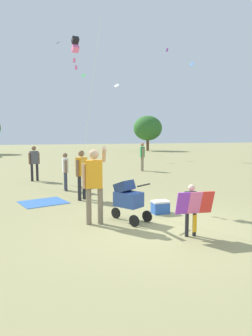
{
  "coord_description": "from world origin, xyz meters",
  "views": [
    {
      "loc": [
        -2.8,
        -6.2,
        2.15
      ],
      "look_at": [
        -0.48,
        0.99,
        1.3
      ],
      "focal_mm": 32.13,
      "sensor_mm": 36.0,
      "label": 1
    }
  ],
  "objects_px": {
    "person_couple_left": "(142,154)",
    "person_kid_running": "(34,160)",
    "person_sitting_far": "(82,171)",
    "picnic_blanket": "(43,202)",
    "stroller": "(128,197)",
    "cooler_box": "(160,207)",
    "person_adult_flyer": "(94,180)",
    "kite_adult_black": "(76,47)",
    "child_with_butterfly_kite": "(192,205)",
    "person_red_shirt": "(65,168)"
  },
  "relations": [
    {
      "from": "person_adult_flyer",
      "to": "person_kid_running",
      "type": "bearing_deg",
      "value": 99.48
    },
    {
      "from": "person_adult_flyer",
      "to": "person_red_shirt",
      "type": "distance_m",
      "value": 4.61
    },
    {
      "from": "kite_adult_black",
      "to": "person_couple_left",
      "type": "relative_size",
      "value": 3.21
    },
    {
      "from": "picnic_blanket",
      "to": "stroller",
      "type": "bearing_deg",
      "value": -55.35
    },
    {
      "from": "child_with_butterfly_kite",
      "to": "person_kid_running",
      "type": "distance_m",
      "value": 9.47
    },
    {
      "from": "picnic_blanket",
      "to": "cooler_box",
      "type": "height_order",
      "value": "cooler_box"
    },
    {
      "from": "person_kid_running",
      "to": "picnic_blanket",
      "type": "distance_m",
      "value": 4.82
    },
    {
      "from": "picnic_blanket",
      "to": "cooler_box",
      "type": "distance_m",
      "value": 3.79
    },
    {
      "from": "child_with_butterfly_kite",
      "to": "picnic_blanket",
      "type": "relative_size",
      "value": 0.82
    },
    {
      "from": "child_with_butterfly_kite",
      "to": "person_couple_left",
      "type": "bearing_deg",
      "value": 74.25
    },
    {
      "from": "person_red_shirt",
      "to": "person_couple_left",
      "type": "xyz_separation_m",
      "value": [
        5.03,
        4.94,
        0.13
      ]
    },
    {
      "from": "kite_adult_black",
      "to": "person_kid_running",
      "type": "xyz_separation_m",
      "value": [
        -1.36,
        4.21,
        -4.04
      ]
    },
    {
      "from": "kite_adult_black",
      "to": "picnic_blanket",
      "type": "distance_m",
      "value": 5.15
    },
    {
      "from": "person_kid_running",
      "to": "cooler_box",
      "type": "xyz_separation_m",
      "value": [
        3.16,
        -7.04,
        -0.78
      ]
    },
    {
      "from": "cooler_box",
      "to": "person_red_shirt",
      "type": "bearing_deg",
      "value": 116.33
    },
    {
      "from": "person_couple_left",
      "to": "child_with_butterfly_kite",
      "type": "bearing_deg",
      "value": -105.75
    },
    {
      "from": "stroller",
      "to": "cooler_box",
      "type": "bearing_deg",
      "value": 22.39
    },
    {
      "from": "stroller",
      "to": "person_sitting_far",
      "type": "distance_m",
      "value": 2.91
    },
    {
      "from": "person_adult_flyer",
      "to": "child_with_butterfly_kite",
      "type": "bearing_deg",
      "value": -40.96
    },
    {
      "from": "child_with_butterfly_kite",
      "to": "cooler_box",
      "type": "height_order",
      "value": "child_with_butterfly_kite"
    },
    {
      "from": "person_red_shirt",
      "to": "cooler_box",
      "type": "distance_m",
      "value": 4.72
    },
    {
      "from": "person_couple_left",
      "to": "person_kid_running",
      "type": "distance_m",
      "value": 6.46
    },
    {
      "from": "person_couple_left",
      "to": "person_sitting_far",
      "type": "bearing_deg",
      "value": -124.82
    },
    {
      "from": "person_adult_flyer",
      "to": "cooler_box",
      "type": "bearing_deg",
      "value": 12.41
    },
    {
      "from": "person_adult_flyer",
      "to": "person_kid_running",
      "type": "relative_size",
      "value": 1.16
    },
    {
      "from": "person_adult_flyer",
      "to": "person_kid_running",
      "type": "distance_m",
      "value": 7.56
    },
    {
      "from": "person_kid_running",
      "to": "person_sitting_far",
      "type": "bearing_deg",
      "value": -73.27
    },
    {
      "from": "person_sitting_far",
      "to": "person_couple_left",
      "type": "xyz_separation_m",
      "value": [
        4.71,
        6.77,
        0.02
      ]
    },
    {
      "from": "person_sitting_far",
      "to": "picnic_blanket",
      "type": "height_order",
      "value": "person_sitting_far"
    },
    {
      "from": "stroller",
      "to": "person_kid_running",
      "type": "height_order",
      "value": "person_kid_running"
    },
    {
      "from": "child_with_butterfly_kite",
      "to": "stroller",
      "type": "relative_size",
      "value": 1.04
    },
    {
      "from": "person_adult_flyer",
      "to": "cooler_box",
      "type": "relative_size",
      "value": 4.18
    },
    {
      "from": "person_kid_running",
      "to": "person_couple_left",
      "type": "bearing_deg",
      "value": 18.86
    },
    {
      "from": "person_adult_flyer",
      "to": "kite_adult_black",
      "type": "height_order",
      "value": "kite_adult_black"
    },
    {
      "from": "kite_adult_black",
      "to": "picnic_blanket",
      "type": "height_order",
      "value": "kite_adult_black"
    },
    {
      "from": "child_with_butterfly_kite",
      "to": "person_sitting_far",
      "type": "bearing_deg",
      "value": 110.26
    },
    {
      "from": "person_adult_flyer",
      "to": "stroller",
      "type": "relative_size",
      "value": 1.75
    },
    {
      "from": "cooler_box",
      "to": "person_sitting_far",
      "type": "bearing_deg",
      "value": 126.57
    },
    {
      "from": "stroller",
      "to": "person_couple_left",
      "type": "bearing_deg",
      "value": 67.14
    },
    {
      "from": "person_sitting_far",
      "to": "person_couple_left",
      "type": "relative_size",
      "value": 0.98
    },
    {
      "from": "child_with_butterfly_kite",
      "to": "stroller",
      "type": "height_order",
      "value": "child_with_butterfly_kite"
    },
    {
      "from": "person_sitting_far",
      "to": "picnic_blanket",
      "type": "relative_size",
      "value": 1.21
    },
    {
      "from": "person_sitting_far",
      "to": "stroller",
      "type": "bearing_deg",
      "value": -76.55
    },
    {
      "from": "person_red_shirt",
      "to": "person_couple_left",
      "type": "distance_m",
      "value": 7.05
    },
    {
      "from": "person_sitting_far",
      "to": "picnic_blanket",
      "type": "distance_m",
      "value": 1.56
    },
    {
      "from": "kite_adult_black",
      "to": "person_adult_flyer",
      "type": "bearing_deg",
      "value": -91.95
    },
    {
      "from": "person_adult_flyer",
      "to": "cooler_box",
      "type": "height_order",
      "value": "person_adult_flyer"
    },
    {
      "from": "kite_adult_black",
      "to": "person_red_shirt",
      "type": "bearing_deg",
      "value": 101.28
    },
    {
      "from": "person_kid_running",
      "to": "kite_adult_black",
      "type": "bearing_deg",
      "value": -72.13
    },
    {
      "from": "child_with_butterfly_kite",
      "to": "cooler_box",
      "type": "bearing_deg",
      "value": 85.13
    }
  ]
}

